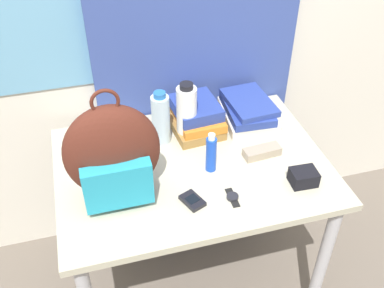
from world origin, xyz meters
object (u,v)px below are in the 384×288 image
Objects in this scene: sunglasses_case at (262,152)px; cell_phone at (192,201)px; sports_bottle at (187,113)px; camera_pouch at (303,177)px; book_stack_center at (248,111)px; wristwatch at (232,197)px; water_bottle at (161,119)px; sunscreen_bottle at (211,153)px; backpack at (113,155)px; book_stack_left at (196,116)px.

cell_phone is at bearing -152.54° from sunglasses_case.
camera_pouch is at bearing -47.54° from sports_bottle.
sunglasses_case is (-0.03, -0.24, -0.03)m from book_stack_center.
wristwatch is at bearing -80.03° from sports_bottle.
sunglasses_case is at bearing -28.90° from water_bottle.
sunscreen_bottle is (-0.25, -0.27, 0.03)m from book_stack_center.
backpack is 0.41m from sports_bottle.
book_stack_left is 1.81× the size of sunglasses_case.
camera_pouch reaches higher than sunglasses_case.
sunglasses_case is at bearing -35.96° from sports_bottle.
sports_bottle is (0.33, 0.25, -0.06)m from backpack.
sunglasses_case is (0.34, 0.18, 0.01)m from cell_phone.
cell_phone is at bearing 172.70° from wristwatch.
cell_phone is 1.05× the size of camera_pouch.
sports_bottle is at bearing 37.39° from backpack.
cell_phone is (0.25, -0.12, -0.17)m from backpack.
sunscreen_bottle is 1.77× the size of wristwatch.
water_bottle is at bearing 173.16° from sports_bottle.
camera_pouch is (0.35, -0.38, -0.10)m from sports_bottle.
sunscreen_bottle reaches higher than book_stack_left.
book_stack_left is 0.24m from book_stack_center.
camera_pouch reaches higher than wristwatch.
wristwatch is (-0.22, -0.44, -0.05)m from book_stack_center.
sunglasses_case is (0.22, 0.02, -0.06)m from sunscreen_bottle.
book_stack_center is 1.92× the size of sunglasses_case.
cell_phone is 0.42m from camera_pouch.
sports_bottle reaches higher than water_bottle.
book_stack_center is at bearing 82.68° from sunglasses_case.
sunscreen_bottle is 0.23m from sunglasses_case.
book_stack_left reaches higher than book_stack_center.
wristwatch is at bearing -134.85° from sunglasses_case.
book_stack_center is 3.09× the size of wristwatch.
sunscreen_bottle is 0.20m from cell_phone.
wristwatch is (0.07, -0.38, -0.12)m from sports_bottle.
book_stack_left reaches higher than sunglasses_case.
wristwatch is (0.14, -0.02, -0.00)m from cell_phone.
backpack reaches higher than sunscreen_bottle.
wristwatch is (0.39, -0.13, -0.18)m from backpack.
sports_bottle is 0.39m from cell_phone.
water_bottle reaches higher than book_stack_left.
camera_pouch is at bearing -56.58° from book_stack_left.
sports_bottle reaches higher than camera_pouch.
wristwatch is (-0.19, -0.19, -0.01)m from sunglasses_case.
backpack is 4.59× the size of wristwatch.
camera_pouch is at bearing -10.87° from backpack.
cell_phone is at bearing -24.88° from backpack.
book_stack_center is at bearing 62.89° from wristwatch.
sunscreen_bottle is 0.19m from wristwatch.
sports_bottle reaches higher than cell_phone.
cell_phone is at bearing -107.42° from book_stack_left.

